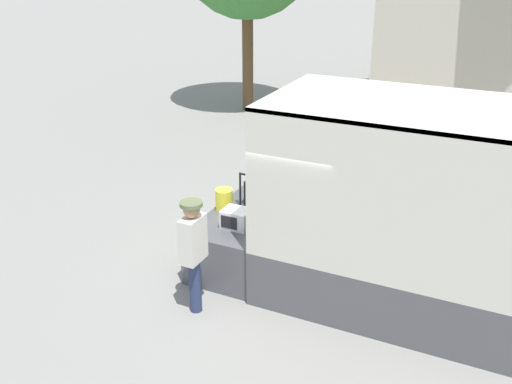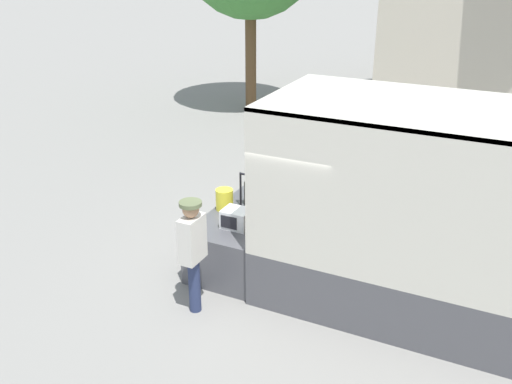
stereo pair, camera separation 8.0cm
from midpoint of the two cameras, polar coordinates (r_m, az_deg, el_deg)
name	(u,v)px [view 2 (the right image)]	position (r m, az deg, el deg)	size (l,w,h in m)	color
ground_plane	(277,268)	(9.91, 2.35, -7.63)	(160.00, 160.00, 0.00)	gray
box_truck	(497,268)	(8.85, 23.20, -6.96)	(5.99, 2.37, 3.13)	white
tailgate_deck	(246,238)	(9.91, -0.82, -4.60)	(1.21, 2.25, 0.90)	#4C4C51
microwave	(236,218)	(9.21, -1.72, -2.66)	(0.44, 0.37, 0.31)	white
portable_generator	(264,192)	(9.99, 1.06, 0.01)	(0.68, 0.51, 0.62)	black
orange_bucket	(224,199)	(9.82, -2.94, -0.75)	(0.30, 0.30, 0.37)	yellow
worker_person	(192,245)	(8.33, -6.10, -5.28)	(0.33, 0.44, 1.81)	navy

